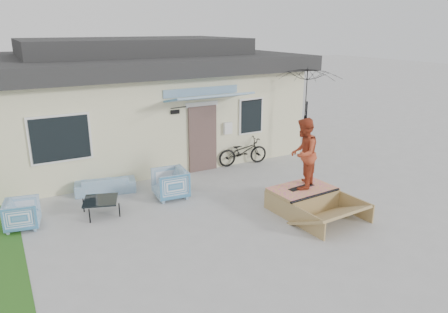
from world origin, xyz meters
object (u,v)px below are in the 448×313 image
armchair_left (22,213)px  bicycle (243,149)px  loveseat (105,181)px  patio_umbrella (307,112)px  skate_ramp (302,198)px  skater (303,152)px  coffee_table (101,207)px  skateboard (301,187)px  armchair_right (170,182)px

armchair_left → bicycle: bearing=-66.8°
loveseat → patio_umbrella: 6.77m
skate_ramp → skater: skater is taller
coffee_table → skateboard: bearing=-23.9°
loveseat → bicycle: size_ratio=0.94×
armchair_right → skateboard: size_ratio=1.13×
patio_umbrella → loveseat: bearing=175.1°
armchair_left → skate_ramp: 6.72m
skateboard → skate_ramp: bearing=-93.2°
armchair_right → skater: (2.68, -2.22, 1.03)m
coffee_table → skate_ramp: 5.05m
armchair_left → patio_umbrella: size_ratio=0.30×
loveseat → bicycle: bearing=-164.7°
armchair_left → patio_umbrella: (8.80, 0.69, 1.37)m
skateboard → bicycle: bearing=75.5°
loveseat → patio_umbrella: bearing=-172.6°
loveseat → skater: skater is taller
coffee_table → skate_ramp: skate_ramp is taller
armchair_left → patio_umbrella: patio_umbrella is taller
coffee_table → skater: skater is taller
skate_ramp → skateboard: bearing=90.0°
bicycle → skate_ramp: bearing=178.6°
patio_umbrella → skater: size_ratio=1.39×
armchair_right → skateboard: armchair_right is taller
loveseat → bicycle: 4.66m
armchair_left → patio_umbrella: 8.93m
armchair_right → skater: 3.63m
armchair_right → coffee_table: 1.93m
skate_ramp → armchair_right: bearing=136.3°
bicycle → skater: size_ratio=0.97×
loveseat → skate_ramp: size_ratio=0.78×
armchair_left → skateboard: 6.70m
skate_ramp → skateboard: (-0.00, 0.05, 0.29)m
patio_umbrella → skate_ramp: patio_umbrella is taller
armchair_right → patio_umbrella: patio_umbrella is taller
bicycle → skater: bearing=178.4°
patio_umbrella → skate_ramp: size_ratio=1.18×
coffee_table → patio_umbrella: (7.05, 0.83, 1.55)m
armchair_left → skater: bearing=-98.2°
coffee_table → patio_umbrella: size_ratio=0.32×
coffee_table → skater: (4.59, -2.04, 1.27)m
skateboard → skater: skater is taller
loveseat → armchair_left: (-2.20, -1.25, 0.05)m
skate_ramp → armchair_left: bearing=157.0°
loveseat → armchair_right: size_ratio=1.88×
loveseat → coffee_table: 1.48m
armchair_right → skate_ramp: 3.52m
skater → coffee_table: bearing=-61.8°
bicycle → armchair_right: bearing=120.9°
armchair_left → skater: skater is taller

